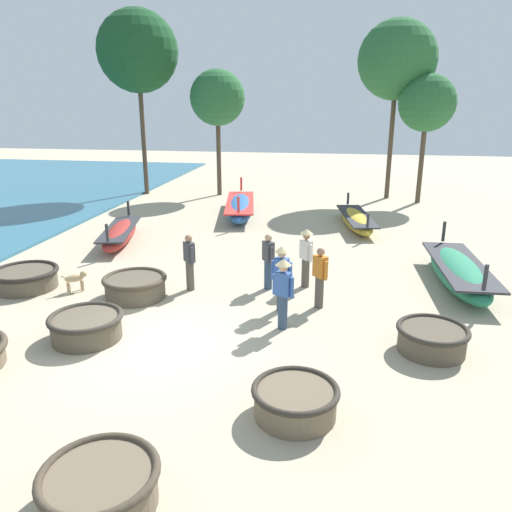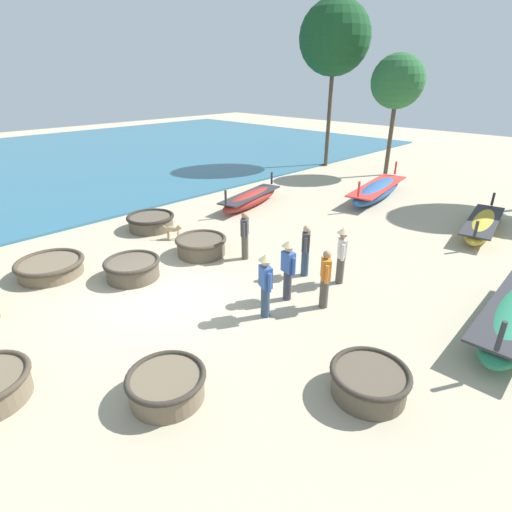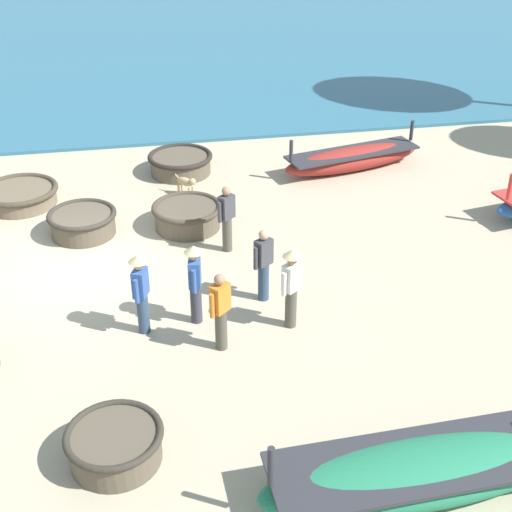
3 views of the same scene
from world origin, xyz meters
The scene contains 20 objects.
ground_plane centered at (0.00, 0.00, 0.00)m, with size 80.00×80.00×0.00m, color tan.
sea centered at (-20.86, 4.00, 0.05)m, with size 28.00×52.00×0.10m, color #2D667F.
coracle_center centered at (-3.44, -1.60, 0.26)m, with size 1.94×1.94×0.47m.
coracle_beside_post centered at (-1.52, 0.01, 0.31)m, with size 1.61×1.61×0.57m.
coracle_nearest centered at (-1.41, 2.45, 0.32)m, with size 1.68×1.68×0.59m.
coracle_front_left centered at (5.82, 0.64, 0.30)m, with size 1.48×1.48×0.56m.
coracle_far_left centered at (3.23, -2.02, 0.29)m, with size 1.47×1.47×0.54m.
coracle_upturned centered at (-4.67, 2.60, 0.30)m, with size 1.80×1.80×0.56m.
long_boat_blue_hull centered at (-0.57, 12.48, 0.38)m, with size 2.09×5.67×1.34m.
long_boat_ochre_hull centered at (-4.02, 7.35, 0.34)m, with size 1.83×4.27×1.17m.
long_boat_red_hull centered at (4.54, 11.12, 0.31)m, with size 1.68×4.63×1.05m.
fisherman_with_hat centered at (3.41, 2.58, 0.84)m, with size 0.39×0.42×1.57m.
fisherman_crouching centered at (2.49, 2.23, 0.96)m, with size 0.52×0.36×1.67m.
fisherman_standing_left centered at (1.97, 3.65, 0.84)m, with size 0.37×0.45×1.57m.
fisherman_standing_right centered at (2.97, 3.98, 0.96)m, with size 0.38×0.44×1.67m.
fisherman_by_coracle centered at (2.65, 1.22, 0.96)m, with size 0.50×0.36×1.67m.
fisherman_hauling centered at (-0.13, 3.23, 0.84)m, with size 0.38×0.44×1.57m.
dog centered at (-3.16, 2.61, 0.37)m, with size 0.53×0.52×0.55m.
tree_left_mid centered at (-6.72, 16.95, 7.34)m, with size 4.14×4.14×9.43m.
tree_right_mid centered at (-2.67, 17.31, 5.06)m, with size 2.86×2.86×6.53m.
Camera 2 is at (8.34, -4.91, 5.46)m, focal length 28.00 mm.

